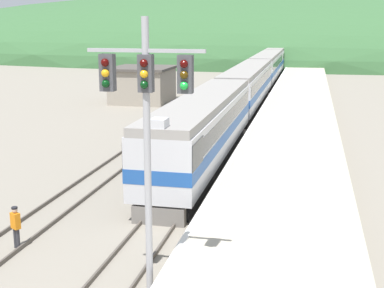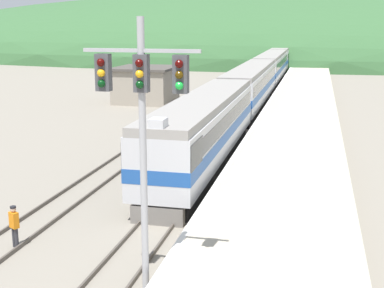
{
  "view_description": "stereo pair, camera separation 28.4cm",
  "coord_description": "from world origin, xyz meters",
  "px_view_note": "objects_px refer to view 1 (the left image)",
  "views": [
    {
      "loc": [
        5.83,
        -8.31,
        8.14
      ],
      "look_at": [
        0.37,
        16.32,
        2.38
      ],
      "focal_mm": 50.0,
      "sensor_mm": 36.0,
      "label": 1
    },
    {
      "loc": [
        6.11,
        -8.25,
        8.14
      ],
      "look_at": [
        0.37,
        16.32,
        2.38
      ],
      "focal_mm": 50.0,
      "sensor_mm": 36.0,
      "label": 2
    }
  ],
  "objects_px": {
    "carriage_fourth": "(278,57)",
    "carriage_third": "(267,67)",
    "track_worker": "(16,225)",
    "carriage_second": "(248,86)",
    "express_train_lead_car": "(203,129)",
    "signal_mast_main": "(146,112)"
  },
  "relations": [
    {
      "from": "carriage_fourth",
      "to": "carriage_third",
      "type": "bearing_deg",
      "value": -90.0
    },
    {
      "from": "carriage_fourth",
      "to": "track_worker",
      "type": "xyz_separation_m",
      "value": [
        -4.44,
        -80.09,
        -1.29
      ]
    },
    {
      "from": "carriage_second",
      "to": "carriage_third",
      "type": "xyz_separation_m",
      "value": [
        0.0,
        22.79,
        0.0
      ]
    },
    {
      "from": "express_train_lead_car",
      "to": "carriage_fourth",
      "type": "bearing_deg",
      "value": 90.0
    },
    {
      "from": "carriage_second",
      "to": "carriage_third",
      "type": "relative_size",
      "value": 1.0
    },
    {
      "from": "express_train_lead_car",
      "to": "carriage_second",
      "type": "xyz_separation_m",
      "value": [
        0.0,
        21.79,
        -0.01
      ]
    },
    {
      "from": "express_train_lead_car",
      "to": "track_worker",
      "type": "height_order",
      "value": "express_train_lead_car"
    },
    {
      "from": "carriage_third",
      "to": "track_worker",
      "type": "distance_m",
      "value": 57.49
    },
    {
      "from": "express_train_lead_car",
      "to": "signal_mast_main",
      "type": "distance_m",
      "value": 15.86
    },
    {
      "from": "carriage_second",
      "to": "carriage_fourth",
      "type": "xyz_separation_m",
      "value": [
        0.0,
        45.57,
        0.0
      ]
    },
    {
      "from": "express_train_lead_car",
      "to": "track_worker",
      "type": "relative_size",
      "value": 12.13
    },
    {
      "from": "express_train_lead_car",
      "to": "carriage_fourth",
      "type": "height_order",
      "value": "express_train_lead_car"
    },
    {
      "from": "express_train_lead_car",
      "to": "track_worker",
      "type": "xyz_separation_m",
      "value": [
        -4.44,
        -12.73,
        -1.31
      ]
    },
    {
      "from": "track_worker",
      "to": "express_train_lead_car",
      "type": "bearing_deg",
      "value": 70.77
    },
    {
      "from": "express_train_lead_car",
      "to": "signal_mast_main",
      "type": "relative_size",
      "value": 2.34
    },
    {
      "from": "track_worker",
      "to": "carriage_fourth",
      "type": "bearing_deg",
      "value": 86.83
    },
    {
      "from": "express_train_lead_car",
      "to": "carriage_fourth",
      "type": "xyz_separation_m",
      "value": [
        0.0,
        67.37,
        -0.01
      ]
    },
    {
      "from": "carriage_third",
      "to": "carriage_fourth",
      "type": "xyz_separation_m",
      "value": [
        0.0,
        22.79,
        0.0
      ]
    },
    {
      "from": "signal_mast_main",
      "to": "track_worker",
      "type": "height_order",
      "value": "signal_mast_main"
    },
    {
      "from": "carriage_third",
      "to": "carriage_fourth",
      "type": "relative_size",
      "value": 1.0
    },
    {
      "from": "carriage_second",
      "to": "carriage_third",
      "type": "bearing_deg",
      "value": 90.0
    },
    {
      "from": "carriage_second",
      "to": "carriage_fourth",
      "type": "bearing_deg",
      "value": 90.0
    }
  ]
}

